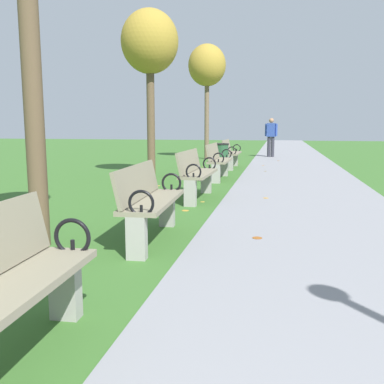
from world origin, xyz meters
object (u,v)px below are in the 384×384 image
(tree_3, at_px, (150,44))
(tree_4, at_px, (207,67))
(pedestrian_walking, at_px, (271,135))
(park_bench_3, at_px, (149,200))
(park_bench_4, at_px, (196,173))
(park_bench_6, at_px, (231,153))
(park_bench_5, at_px, (218,160))
(trash_bin, at_px, (221,158))

(tree_3, height_order, tree_4, tree_4)
(tree_4, relative_size, pedestrian_walking, 2.76)
(park_bench_3, height_order, pedestrian_walking, pedestrian_walking)
(park_bench_4, xyz_separation_m, tree_3, (-1.81, 3.18, 2.89))
(park_bench_3, bearing_deg, park_bench_4, 90.00)
(park_bench_4, distance_m, pedestrian_walking, 10.88)
(park_bench_3, height_order, park_bench_6, same)
(pedestrian_walking, bearing_deg, park_bench_3, -94.78)
(park_bench_4, height_order, tree_4, tree_4)
(park_bench_5, distance_m, park_bench_6, 2.90)
(park_bench_5, distance_m, tree_3, 3.42)
(park_bench_6, height_order, pedestrian_walking, pedestrian_walking)
(tree_3, xyz_separation_m, tree_4, (0.45, 6.20, 0.22))
(park_bench_5, distance_m, tree_4, 7.25)
(trash_bin, bearing_deg, pedestrian_walking, 78.33)
(pedestrian_walking, bearing_deg, park_bench_5, -98.35)
(park_bench_6, bearing_deg, pedestrian_walking, 76.87)
(park_bench_4, xyz_separation_m, pedestrian_walking, (1.15, 10.81, 0.44))
(park_bench_5, xyz_separation_m, tree_4, (-1.36, 6.41, 3.12))
(park_bench_6, xyz_separation_m, tree_3, (-1.81, -2.70, 2.89))
(tree_4, distance_m, pedestrian_walking, 3.94)
(park_bench_4, xyz_separation_m, park_bench_5, (-0.00, 2.97, 0.00))
(park_bench_3, relative_size, pedestrian_walking, 1.00)
(tree_4, xyz_separation_m, trash_bin, (1.21, -4.85, -3.18))
(park_bench_4, height_order, park_bench_5, same)
(trash_bin, bearing_deg, park_bench_3, -88.87)
(park_bench_4, relative_size, tree_4, 0.36)
(tree_4, bearing_deg, pedestrian_walking, 29.77)
(tree_3, bearing_deg, park_bench_5, -6.54)
(tree_3, bearing_deg, park_bench_4, -60.38)
(tree_3, height_order, pedestrian_walking, tree_3)
(park_bench_6, distance_m, tree_3, 4.35)
(park_bench_5, bearing_deg, park_bench_4, -90.00)
(park_bench_3, xyz_separation_m, trash_bin, (-0.15, 7.48, -0.06))
(park_bench_3, xyz_separation_m, park_bench_6, (-0.00, 8.83, 0.00))
(park_bench_6, relative_size, pedestrian_walking, 0.99)
(tree_3, height_order, trash_bin, tree_3)
(tree_4, bearing_deg, park_bench_5, -78.04)
(pedestrian_walking, bearing_deg, tree_4, -150.23)
(park_bench_5, height_order, trash_bin, park_bench_5)
(park_bench_3, distance_m, tree_4, 12.79)
(park_bench_4, bearing_deg, park_bench_3, -90.00)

